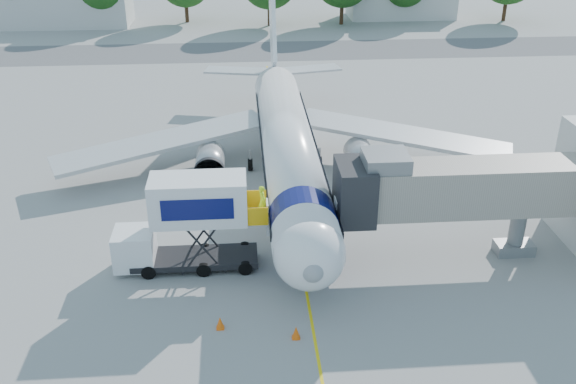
{
  "coord_description": "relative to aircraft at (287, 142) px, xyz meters",
  "views": [
    {
      "loc": [
        -3.13,
        -38.02,
        19.95
      ],
      "look_at": [
        -0.56,
        -4.39,
        3.2
      ],
      "focal_mm": 40.0,
      "sensor_mm": 36.0,
      "label": 1
    }
  ],
  "objects": [
    {
      "name": "ground",
      "position": [
        0.0,
        -4.12,
        -2.95
      ],
      "size": [
        160.0,
        160.0,
        0.0
      ],
      "primitive_type": "plane",
      "color": "#9C9C99",
      "rests_on": "ground"
    },
    {
      "name": "ground_tug",
      "position": [
        3.99,
        -20.27,
        -2.26
      ],
      "size": [
        3.59,
        2.45,
        1.31
      ],
      "rotation": [
        0.0,
        0.0,
        -0.25
      ],
      "color": "white",
      "rests_on": "ground"
    },
    {
      "name": "taxiway_strip",
      "position": [
        0.0,
        37.88,
        -2.94
      ],
      "size": [
        120.0,
        10.0,
        0.01
      ],
      "primitive_type": "cube",
      "color": "#59595B",
      "rests_on": "ground"
    },
    {
      "name": "jet_bridge",
      "position": [
        7.99,
        -11.12,
        1.39
      ],
      "size": [
        13.9,
        3.2,
        6.6
      ],
      "color": "#A09588",
      "rests_on": "ground"
    },
    {
      "name": "safety_cone_b",
      "position": [
        -4.52,
        -16.81,
        -2.63
      ],
      "size": [
        0.42,
        0.42,
        0.67
      ],
      "color": "#F75D0D",
      "rests_on": "ground"
    },
    {
      "name": "guidance_line",
      "position": [
        0.0,
        -4.12,
        -2.94
      ],
      "size": [
        0.15,
        70.0,
        0.01
      ],
      "primitive_type": "cube",
      "color": "yellow",
      "rests_on": "ground"
    },
    {
      "name": "aircraft",
      "position": [
        0.0,
        0.0,
        0.0
      ],
      "size": [
        34.17,
        37.73,
        11.35
      ],
      "color": "white",
      "rests_on": "ground"
    },
    {
      "name": "safety_cone_a",
      "position": [
        -0.89,
        -17.82,
        -2.63
      ],
      "size": [
        0.42,
        0.42,
        0.67
      ],
      "color": "#F75D0D",
      "rests_on": "ground"
    },
    {
      "name": "catering_hiloader",
      "position": [
        -6.26,
        -11.12,
        -0.19
      ],
      "size": [
        8.54,
        2.44,
        5.5
      ],
      "color": "black",
      "rests_on": "ground"
    },
    {
      "name": "outbuilding_left",
      "position": [
        -28.0,
        55.88,
        -0.29
      ],
      "size": [
        18.4,
        8.4,
        5.3
      ],
      "color": "silver",
      "rests_on": "ground"
    }
  ]
}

